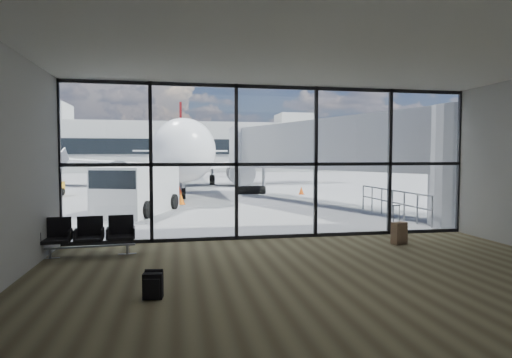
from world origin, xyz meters
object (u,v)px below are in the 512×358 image
object	(u,v)px
seating_row	(90,234)
service_van	(137,189)
backpack	(153,285)
mobile_stairs	(41,187)
suitcase	(399,233)
belt_loader	(115,181)
airliner	(182,154)

from	to	relation	value
seating_row	service_van	distance (m)	7.85
backpack	mobile_stairs	size ratio (longest dim) A/B	0.13
seating_row	backpack	bearing A→B (deg)	-69.58
suitcase	service_van	distance (m)	11.13
belt_loader	backpack	bearing A→B (deg)	-81.41
service_van	belt_loader	size ratio (longest dim) A/B	1.43
belt_loader	service_van	bearing A→B (deg)	-79.38
suitcase	backpack	bearing A→B (deg)	-169.82
backpack	suitcase	xyz separation A→B (m)	(6.44, 3.38, 0.09)
airliner	service_van	xyz separation A→B (m)	(-2.15, -19.09, -1.66)
seating_row	belt_loader	xyz separation A→B (m)	(-2.50, 23.21, 0.02)
backpack	suitcase	distance (m)	7.28
seating_row	service_van	world-z (taller)	service_van
belt_loader	mobile_stairs	size ratio (longest dim) A/B	0.96
suitcase	airliner	world-z (taller)	airliner
seating_row	mobile_stairs	size ratio (longest dim) A/B	0.59
belt_loader	mobile_stairs	world-z (taller)	mobile_stairs
seating_row	airliner	size ratio (longest dim) A/B	0.06
mobile_stairs	belt_loader	bearing A→B (deg)	76.63
suitcase	belt_loader	bearing A→B (deg)	96.89
belt_loader	mobile_stairs	bearing A→B (deg)	-118.66
airliner	mobile_stairs	bearing A→B (deg)	-129.84
seating_row	airliner	world-z (taller)	airliner
service_van	airliner	bearing A→B (deg)	103.32
backpack	mobile_stairs	xyz separation A→B (m)	(-7.65, 20.38, 0.33)
seating_row	belt_loader	size ratio (longest dim) A/B	0.61
backpack	belt_loader	size ratio (longest dim) A/B	0.14
backpack	seating_row	bearing A→B (deg)	122.65
suitcase	mobile_stairs	distance (m)	22.08
belt_loader	suitcase	bearing A→B (deg)	-65.87
seating_row	service_van	xyz separation A→B (m)	(0.46, 7.82, 0.51)
belt_loader	airliner	bearing A→B (deg)	35.69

